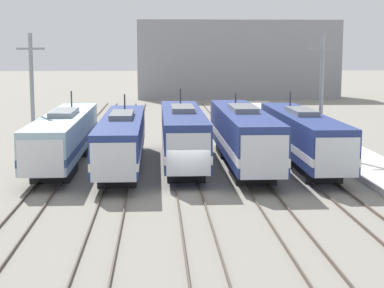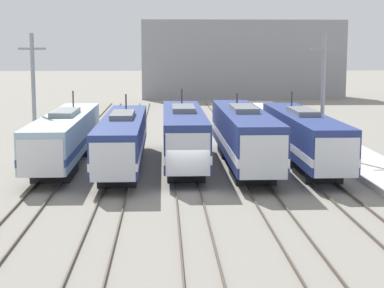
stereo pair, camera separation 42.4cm
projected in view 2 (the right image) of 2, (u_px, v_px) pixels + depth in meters
name	position (u px, v px, depth m)	size (l,w,h in m)	color
ground_plane	(188.00, 192.00, 37.63)	(400.00, 400.00, 0.00)	gray
rail_pair_far_left	(41.00, 192.00, 37.25)	(1.50, 120.00, 0.15)	#4C4238
rail_pair_center_left	(115.00, 191.00, 37.43)	(1.51, 120.00, 0.15)	#4C4238
rail_pair_center	(188.00, 191.00, 37.62)	(1.51, 120.00, 0.15)	#4C4238
rail_pair_center_right	(260.00, 190.00, 37.80)	(1.51, 120.00, 0.15)	#4C4238
rail_pair_far_right	(332.00, 189.00, 37.99)	(1.50, 120.00, 0.15)	#4C4238
locomotive_far_left	(65.00, 137.00, 46.01)	(2.96, 19.65, 5.03)	#232326
locomotive_center_left	(123.00, 140.00, 44.50)	(2.82, 18.96, 4.89)	black
locomotive_center	(184.00, 136.00, 45.34)	(2.88, 17.39, 5.27)	black
locomotive_center_right	(244.00, 136.00, 45.06)	(3.03, 19.06, 4.94)	black
locomotive_far_right	(304.00, 137.00, 45.47)	(2.86, 18.67, 5.03)	black
catenary_tower_left	(34.00, 95.00, 47.38)	(2.02, 0.30, 9.44)	gray
catenary_tower_right	(323.00, 94.00, 48.31)	(2.02, 0.30, 9.44)	gray
depot_building	(242.00, 59.00, 107.98)	(33.40, 8.82, 12.86)	gray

